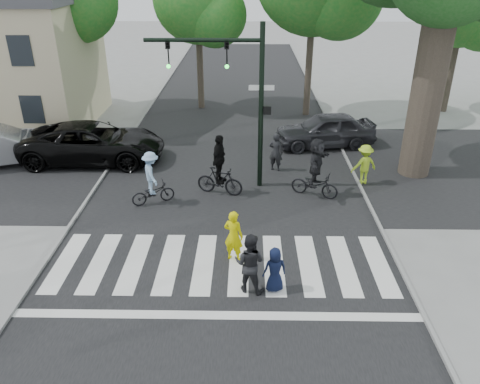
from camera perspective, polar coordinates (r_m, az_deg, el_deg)
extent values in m
plane|color=gray|center=(12.79, -2.51, -11.26)|extent=(120.00, 120.00, 0.00)
cube|color=black|center=(17.01, -1.57, -0.89)|extent=(10.00, 70.00, 0.01)
cube|color=black|center=(19.72, -1.21, 3.12)|extent=(70.00, 10.00, 0.01)
cube|color=gray|center=(17.93, -17.92, -0.60)|extent=(0.10, 70.00, 0.10)
cube|color=gray|center=(17.52, 15.17, -0.86)|extent=(0.10, 70.00, 0.10)
cube|color=silver|center=(14.53, -20.46, -7.95)|extent=(0.55, 3.00, 0.01)
cube|color=silver|center=(14.21, -16.67, -8.17)|extent=(0.55, 3.00, 0.01)
cube|color=silver|center=(13.94, -12.70, -8.35)|extent=(0.55, 3.00, 0.01)
cube|color=silver|center=(13.74, -8.60, -8.50)|extent=(0.55, 3.00, 0.01)
cube|color=silver|center=(13.62, -4.40, -8.61)|extent=(0.55, 3.00, 0.01)
cube|color=silver|center=(13.57, -0.14, -8.68)|extent=(0.55, 3.00, 0.01)
cube|color=silver|center=(13.59, 4.13, -8.70)|extent=(0.55, 3.00, 0.01)
cube|color=silver|center=(13.68, 8.36, -8.67)|extent=(0.55, 3.00, 0.01)
cube|color=silver|center=(13.85, 12.51, -8.60)|extent=(0.55, 3.00, 0.01)
cube|color=silver|center=(14.08, 16.54, -8.48)|extent=(0.55, 3.00, 0.01)
cube|color=silver|center=(11.86, -2.85, -14.78)|extent=(10.00, 0.30, 0.01)
cylinder|color=black|center=(17.00, 2.58, 9.97)|extent=(0.18, 0.18, 6.00)
cylinder|color=black|center=(16.54, -4.54, 17.98)|extent=(4.00, 0.14, 0.14)
imported|color=black|center=(16.56, -1.61, 16.48)|extent=(0.16, 0.20, 1.00)
sphere|color=#19E533|center=(16.51, -1.61, 15.04)|extent=(0.14, 0.14, 0.14)
imported|color=black|center=(16.76, -8.75, 16.32)|extent=(0.16, 0.20, 1.00)
sphere|color=#19E533|center=(16.72, -8.72, 14.90)|extent=(0.14, 0.14, 0.14)
cube|color=black|center=(17.00, 3.33, 9.96)|extent=(0.28, 0.18, 0.30)
cube|color=#FF660C|center=(17.01, 3.71, 9.95)|extent=(0.02, 0.14, 0.20)
cube|color=white|center=(16.79, 2.63, 12.59)|extent=(0.90, 0.04, 0.18)
cylinder|color=brown|center=(19.34, 21.93, 11.70)|extent=(1.20, 1.20, 7.00)
cylinder|color=brown|center=(18.83, 24.66, 20.25)|extent=(1.29, 1.74, 2.93)
cylinder|color=brown|center=(27.94, -20.17, 15.45)|extent=(0.36, 0.36, 6.44)
sphere|color=#1A7925|center=(26.42, -19.30, 21.13)|extent=(4.06, 4.06, 4.06)
cylinder|color=brown|center=(27.49, -4.93, 15.85)|extent=(0.36, 0.36, 5.60)
sphere|color=#1A7925|center=(26.36, -3.08, 20.72)|extent=(3.36, 3.36, 3.36)
cylinder|color=brown|center=(26.18, 8.49, 16.38)|extent=(0.36, 0.36, 6.72)
cylinder|color=brown|center=(29.15, 24.49, 14.13)|extent=(0.36, 0.36, 5.46)
sphere|color=#1A7925|center=(28.77, 25.71, 20.15)|extent=(4.60, 4.60, 4.60)
cube|color=#C5C190|center=(27.44, -26.31, 13.72)|extent=(8.00, 7.00, 6.00)
cube|color=black|center=(23.60, -23.99, 9.17)|extent=(1.00, 0.06, 1.30)
cube|color=black|center=(23.06, -25.21, 15.31)|extent=(1.00, 0.06, 1.30)
cube|color=gray|center=(24.12, -25.64, 5.90)|extent=(2.00, 1.20, 0.80)
imported|color=#D7D002|center=(13.31, -0.79, -5.38)|extent=(0.68, 0.57, 1.59)
imported|color=black|center=(12.28, 4.25, -9.43)|extent=(0.69, 0.53, 1.26)
imported|color=black|center=(12.13, 1.16, -8.66)|extent=(0.97, 0.84, 1.68)
imported|color=black|center=(16.86, -10.55, -0.11)|extent=(1.62, 1.13, 0.81)
imported|color=#8DB2D7|center=(16.53, -10.77, 2.28)|extent=(0.94, 1.15, 1.54)
imported|color=black|center=(17.21, -2.49, 1.37)|extent=(1.82, 0.97, 1.05)
imported|color=black|center=(16.87, -2.54, 4.01)|extent=(0.73, 1.15, 1.82)
imported|color=black|center=(17.28, 9.08, 0.91)|extent=(1.85, 1.28, 0.92)
imported|color=black|center=(16.92, 9.29, 3.61)|extent=(1.15, 1.71, 1.77)
imported|color=black|center=(20.98, -17.48, 5.76)|extent=(6.02, 2.85, 1.66)
imported|color=#2C2C30|center=(22.11, 10.32, 7.46)|extent=(4.81, 2.56, 1.56)
imported|color=#ABD627|center=(18.55, 14.91, 3.27)|extent=(1.15, 0.86, 1.58)
imported|color=black|center=(19.14, 4.39, 4.88)|extent=(0.69, 0.58, 1.61)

